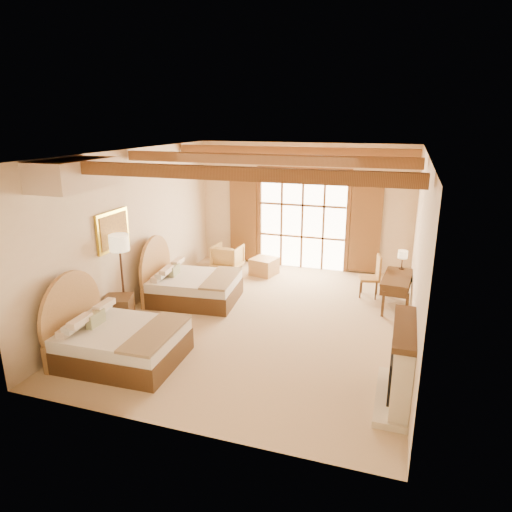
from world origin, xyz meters
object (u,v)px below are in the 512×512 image
at_px(bed_near, 114,338).
at_px(armchair, 228,257).
at_px(nightstand, 119,312).
at_px(desk, 396,290).
at_px(bed_far, 188,284).

height_order(bed_near, armchair, bed_near).
height_order(nightstand, desk, desk).
relative_size(bed_far, nightstand, 3.30).
bearing_deg(bed_far, bed_near, -95.89).
height_order(armchair, desk, desk).
bearing_deg(nightstand, bed_near, -79.65).
relative_size(bed_near, bed_far, 0.98).
xyz_separation_m(nightstand, desk, (4.91, 2.60, 0.06)).
distance_m(bed_near, desk, 5.63).
bearing_deg(bed_far, desk, 7.47).
distance_m(bed_far, armchair, 2.24).
bearing_deg(desk, armchair, 168.47).
distance_m(armchair, desk, 4.41).
bearing_deg(nightstand, armchair, 59.53).
bearing_deg(bed_near, bed_far, 87.83).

